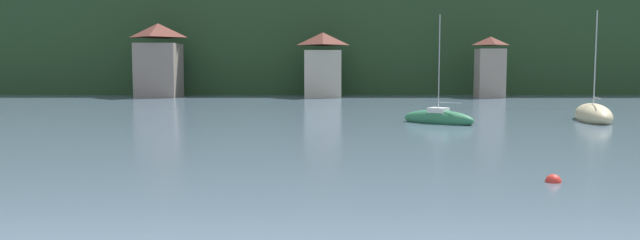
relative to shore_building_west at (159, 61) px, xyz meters
name	(u,v)px	position (x,y,z in m)	size (l,w,h in m)	color
wooded_hillside	(338,45)	(25.34, 46.26, 3.57)	(352.00, 73.33, 35.15)	#264223
shore_building_west	(159,61)	(0.00, 0.00, 0.00)	(5.66, 6.08, 9.90)	gray
shore_building_westcentral	(323,66)	(22.19, 0.06, -0.59)	(5.08, 6.19, 8.68)	#BCB29E
shore_building_central	(490,68)	(44.38, -1.29, -0.89)	(3.64, 3.37, 8.06)	gray
sailboat_far_3	(593,115)	(43.34, -35.02, -4.37)	(3.88, 7.63, 9.06)	#CCBC8E
sailboat_far_7	(438,119)	(30.89, -37.05, -4.44)	(5.46, 4.74, 8.45)	#2D754C
mooring_buoy_near	(553,182)	(30.96, -59.81, -4.80)	(0.59, 0.59, 0.59)	red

